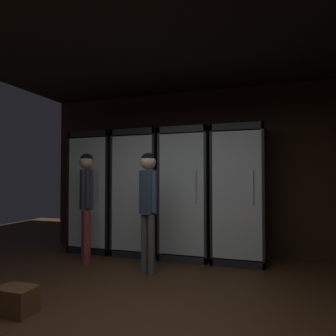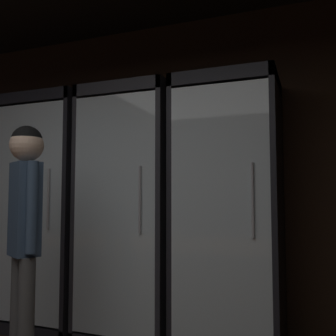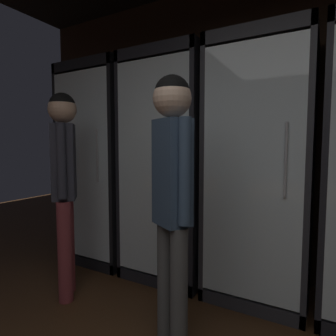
% 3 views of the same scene
% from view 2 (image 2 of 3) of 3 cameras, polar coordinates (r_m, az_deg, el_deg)
% --- Properties ---
extents(wall_back, '(6.00, 0.06, 2.80)m').
position_cam_2_polar(wall_back, '(3.50, 1.72, -0.53)').
color(wall_back, black).
rests_on(wall_back, ground).
extents(cooler_left, '(0.78, 0.69, 2.09)m').
position_cam_2_polar(cooler_left, '(3.73, -16.62, -6.41)').
color(cooler_left, black).
rests_on(cooler_left, ground).
extents(cooler_center, '(0.78, 0.69, 2.09)m').
position_cam_2_polar(cooler_center, '(3.30, -5.02, -6.89)').
color(cooler_center, '#2B2B30').
rests_on(cooler_center, ground).
extents(cooler_right, '(0.78, 0.69, 2.09)m').
position_cam_2_polar(cooler_right, '(3.03, 9.34, -6.97)').
color(cooler_right, black).
rests_on(cooler_right, ground).
extents(shopper_near, '(0.29, 0.24, 1.63)m').
position_cam_2_polar(shopper_near, '(2.61, -20.75, -7.10)').
color(shopper_near, '#4C4C4C').
rests_on(shopper_near, ground).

